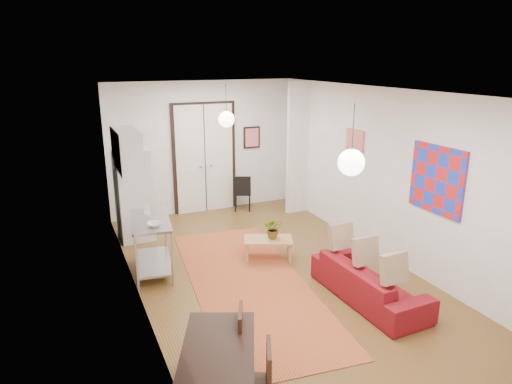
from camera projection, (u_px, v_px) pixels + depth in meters
name	position (u px, v px, depth m)	size (l,w,h in m)	color
floor	(271.00, 272.00, 7.44)	(7.00, 7.00, 0.00)	brown
ceiling	(273.00, 91.00, 6.61)	(4.20, 7.00, 0.02)	white
wall_back	(204.00, 147.00, 10.10)	(4.20, 0.02, 2.90)	silver
wall_front	(447.00, 288.00, 3.95)	(4.20, 0.02, 2.90)	silver
wall_left	(133.00, 204.00, 6.21)	(0.02, 7.00, 2.90)	silver
wall_right	(382.00, 174.00, 7.84)	(0.02, 7.00, 2.90)	silver
double_doors	(205.00, 159.00, 10.13)	(1.44, 0.06, 2.50)	white
stub_partition	(298.00, 149.00, 9.98)	(0.50, 0.10, 2.90)	silver
wall_cabinet	(127.00, 151.00, 7.47)	(0.35, 1.00, 0.70)	silver
painting_popart	(437.00, 180.00, 6.67)	(0.05, 1.00, 1.00)	red
painting_abstract	(355.00, 146.00, 8.43)	(0.05, 0.50, 0.60)	beige
poster_back	(252.00, 137.00, 10.47)	(0.40, 0.03, 0.50)	red
print_left	(114.00, 143.00, 7.84)	(0.03, 0.44, 0.54)	#A26C43
pendant_back	(226.00, 119.00, 8.55)	(0.30, 0.30, 0.80)	white
pendant_front	(351.00, 162.00, 5.04)	(0.30, 0.30, 0.80)	white
kilim_rug	(248.00, 283.00, 7.07)	(1.69, 4.50, 0.01)	#BA4F2E
sofa	(369.00, 282.00, 6.53)	(1.91, 0.75, 0.56)	maroon
coffee_table	(268.00, 242.00, 7.86)	(0.94, 0.75, 0.37)	tan
potted_plant	(274.00, 228.00, 7.83)	(0.32, 0.28, 0.36)	#36642D
kitchen_counter	(152.00, 239.00, 7.29)	(0.75, 1.26, 0.91)	#AAACAF
bowl	(154.00, 224.00, 6.93)	(0.21, 0.21, 0.05)	silver
soap_bottle	(147.00, 209.00, 7.39)	(0.08, 0.09, 0.19)	#539FB5
fridge	(134.00, 195.00, 8.60)	(0.62, 0.62, 1.75)	silver
dining_table	(218.00, 353.00, 4.45)	(1.13, 1.40, 0.68)	black
dining_chair_near	(221.00, 335.00, 4.93)	(0.52, 0.62, 0.84)	#3D2513
dining_chair_far	(246.00, 375.00, 4.31)	(0.52, 0.62, 0.84)	#3D2513
black_side_chair	(241.00, 189.00, 10.43)	(0.50, 0.51, 0.83)	black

